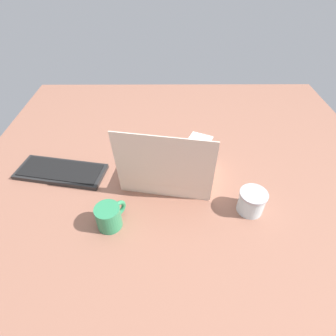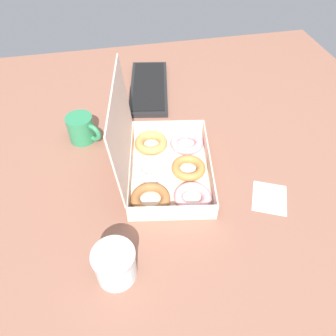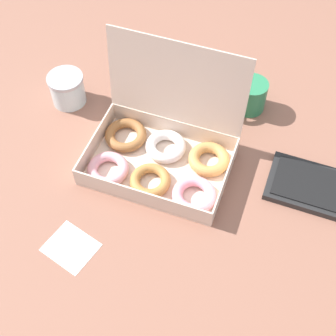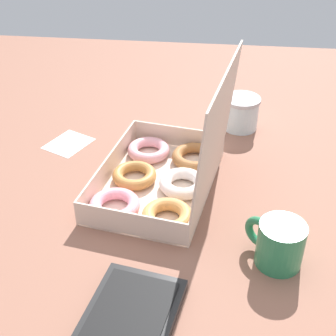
# 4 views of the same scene
# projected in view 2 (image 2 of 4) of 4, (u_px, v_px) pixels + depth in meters

# --- Properties ---
(ground_plane) EXTENTS (1.80, 1.80, 0.02)m
(ground_plane) POSITION_uv_depth(u_px,v_px,m) (167.00, 188.00, 0.97)
(ground_plane) COLOR #8D5C49
(donut_box) EXTENTS (0.39, 0.32, 0.30)m
(donut_box) POSITION_uv_depth(u_px,v_px,m) (164.00, 164.00, 0.97)
(donut_box) COLOR beige
(donut_box) RESTS_ON ground_plane
(keyboard) EXTENTS (0.39, 0.21, 0.02)m
(keyboard) POSITION_uv_depth(u_px,v_px,m) (149.00, 87.00, 1.30)
(keyboard) COLOR black
(keyboard) RESTS_ON ground_plane
(coffee_mug) EXTENTS (0.10, 0.11, 0.09)m
(coffee_mug) POSITION_uv_depth(u_px,v_px,m) (82.00, 128.00, 1.07)
(coffee_mug) COLOR #2D8254
(coffee_mug) RESTS_ON ground_plane
(glass_jar) EXTENTS (0.10, 0.10, 0.09)m
(glass_jar) POSITION_uv_depth(u_px,v_px,m) (115.00, 264.00, 0.74)
(glass_jar) COLOR silver
(glass_jar) RESTS_ON ground_plane
(paper_napkin) EXTENTS (0.14, 0.13, 0.00)m
(paper_napkin) POSITION_uv_depth(u_px,v_px,m) (270.00, 198.00, 0.93)
(paper_napkin) COLOR white
(paper_napkin) RESTS_ON ground_plane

